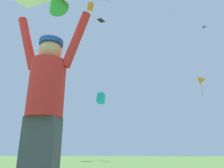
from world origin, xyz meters
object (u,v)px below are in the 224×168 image
(distant_kite_black_low_right, at_px, (101,20))
(distant_kite_teal_mid_left, at_px, (140,106))
(distant_kite_orange_low_left, at_px, (201,81))
(distant_kite_red_high_right, at_px, (105,114))
(distant_kite_orange_high_left, at_px, (91,7))
(distant_kite_teal_mid_right, at_px, (101,98))
(distant_kite_blue_far_center, at_px, (204,27))
(kite_flyer_person, at_px, (45,105))

(distant_kite_black_low_right, xyz_separation_m, distant_kite_teal_mid_left, (3.97, 2.64, -10.36))
(distant_kite_orange_low_left, xyz_separation_m, distant_kite_red_high_right, (-13.86, 15.34, 0.09))
(distant_kite_black_low_right, distance_m, distant_kite_orange_high_left, 5.47)
(distant_kite_teal_mid_right, bearing_deg, distant_kite_blue_far_center, 20.40)
(kite_flyer_person, xyz_separation_m, distant_kite_orange_high_left, (-7.70, 21.99, 19.39))
(distant_kite_teal_mid_left, relative_size, distant_kite_red_high_right, 0.82)
(kite_flyer_person, relative_size, distant_kite_orange_high_left, 1.41)
(kite_flyer_person, height_order, distant_kite_teal_mid_left, distant_kite_teal_mid_left)
(distant_kite_blue_far_center, distance_m, distant_kite_orange_high_left, 15.69)
(distant_kite_orange_low_left, bearing_deg, distant_kite_teal_mid_left, 155.79)
(distant_kite_blue_far_center, relative_size, distant_kite_teal_mid_right, 0.45)
(kite_flyer_person, distance_m, distant_kite_teal_mid_left, 22.71)
(distant_kite_red_high_right, bearing_deg, distant_kite_black_low_right, -76.77)
(distant_kite_orange_high_left, distance_m, distant_kite_red_high_right, 18.18)
(distant_kite_orange_high_left, relative_size, distant_kite_red_high_right, 1.70)
(kite_flyer_person, xyz_separation_m, distant_kite_teal_mid_left, (-1.37, 22.17, 4.74))
(distant_kite_teal_mid_right, bearing_deg, distant_kite_teal_mid_left, 29.28)
(distant_kite_blue_far_center, bearing_deg, kite_flyer_person, -106.45)
(distant_kite_blue_far_center, bearing_deg, distant_kite_teal_mid_right, -159.60)
(distant_kite_teal_mid_right, bearing_deg, distant_kite_black_low_right, -91.05)
(distant_kite_orange_low_left, bearing_deg, distant_kite_orange_high_left, 168.11)
(kite_flyer_person, distance_m, distant_kite_red_high_right, 36.36)
(distant_kite_teal_mid_left, bearing_deg, distant_kite_orange_low_left, -24.21)
(distant_kite_blue_far_center, relative_size, distant_kite_black_low_right, 0.57)
(distant_kite_orange_high_left, xyz_separation_m, distant_kite_teal_mid_left, (6.32, 0.18, -14.65))
(kite_flyer_person, relative_size, distant_kite_black_low_right, 1.91)
(kite_flyer_person, relative_size, distant_kite_orange_low_left, 1.00)
(distant_kite_blue_far_center, distance_m, distant_kite_teal_mid_left, 14.04)
(distant_kite_teal_mid_right, distance_m, distant_kite_red_high_right, 15.18)
(distant_kite_black_low_right, height_order, distant_kite_teal_mid_left, distant_kite_black_low_right)
(distant_kite_red_high_right, bearing_deg, kite_flyer_person, -75.60)
(distant_kite_teal_mid_right, xyz_separation_m, distant_kite_red_high_right, (-3.56, 14.71, 1.04))
(distant_kite_red_high_right, bearing_deg, distant_kite_orange_low_left, -47.90)
(distant_kite_orange_low_left, xyz_separation_m, distant_kite_teal_mid_left, (-6.33, 2.85, -1.58))
(distant_kite_blue_far_center, height_order, distant_kite_orange_high_left, distant_kite_orange_high_left)
(distant_kite_black_low_right, bearing_deg, distant_kite_blue_far_center, 22.02)
(distant_kite_blue_far_center, xyz_separation_m, distant_kite_teal_mid_right, (-12.62, -4.69, -10.16))
(distant_kite_teal_mid_left, bearing_deg, distant_kite_teal_mid_right, -150.72)
(distant_kite_orange_high_left, height_order, distant_kite_teal_mid_left, distant_kite_orange_high_left)
(distant_kite_blue_far_center, bearing_deg, distant_kite_black_low_right, -157.98)
(distant_kite_orange_low_left, height_order, distant_kite_orange_high_left, distant_kite_orange_high_left)
(kite_flyer_person, bearing_deg, distant_kite_red_high_right, 104.40)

